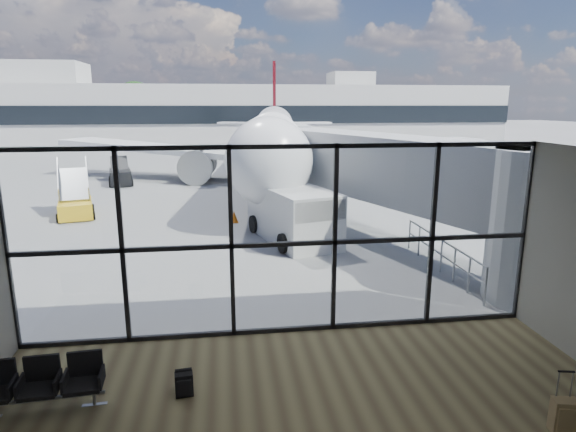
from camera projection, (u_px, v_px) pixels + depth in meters
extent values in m
plane|color=slate|center=(235.00, 157.00, 50.20)|extent=(220.00, 220.00, 0.00)
cube|color=silver|center=(320.00, 166.00, 6.72)|extent=(12.00, 8.00, 0.02)
cube|color=white|center=(284.00, 242.00, 11.09)|extent=(12.00, 0.04, 4.50)
cube|color=black|center=(284.00, 329.00, 11.58)|extent=(12.00, 0.12, 0.10)
cube|color=black|center=(284.00, 244.00, 11.10)|extent=(12.00, 0.12, 0.10)
cube|color=black|center=(283.00, 147.00, 10.59)|extent=(12.00, 0.12, 0.10)
cube|color=black|center=(6.00, 253.00, 10.29)|extent=(0.10, 0.12, 4.50)
cube|color=black|center=(122.00, 248.00, 10.61)|extent=(0.10, 0.12, 4.50)
cube|color=black|center=(231.00, 244.00, 10.93)|extent=(0.10, 0.12, 4.50)
cube|color=black|center=(334.00, 240.00, 11.25)|extent=(0.10, 0.12, 4.50)
cube|color=black|center=(432.00, 236.00, 11.57)|extent=(0.10, 0.12, 4.50)
cube|color=black|center=(524.00, 233.00, 11.88)|extent=(0.10, 0.12, 4.50)
cylinder|color=gray|center=(542.00, 227.00, 13.04)|extent=(2.80, 2.80, 4.20)
cube|color=gray|center=(371.00, 165.00, 19.24)|extent=(7.45, 14.81, 2.40)
cube|color=gray|center=(283.00, 150.00, 25.65)|extent=(2.60, 2.20, 2.60)
cylinder|color=gray|center=(269.00, 189.00, 26.02)|extent=(0.20, 0.20, 1.80)
cylinder|color=gray|center=(298.00, 188.00, 26.23)|extent=(0.20, 0.20, 1.80)
cylinder|color=black|center=(283.00, 200.00, 26.27)|extent=(1.80, 0.56, 0.56)
cylinder|color=gray|center=(485.00, 286.00, 12.99)|extent=(0.06, 0.06, 1.10)
cylinder|color=gray|center=(469.00, 275.00, 13.86)|extent=(0.06, 0.06, 1.10)
cylinder|color=gray|center=(454.00, 265.00, 14.72)|extent=(0.06, 0.06, 1.10)
cylinder|color=gray|center=(441.00, 256.00, 15.59)|extent=(0.06, 0.06, 1.10)
cylinder|color=gray|center=(429.00, 248.00, 16.46)|extent=(0.06, 0.06, 1.10)
cylinder|color=gray|center=(419.00, 241.00, 17.33)|extent=(0.06, 0.06, 1.10)
cylinder|color=gray|center=(409.00, 234.00, 18.20)|extent=(0.06, 0.06, 1.10)
cylinder|color=gray|center=(442.00, 240.00, 15.47)|extent=(0.06, 5.40, 0.06)
cylinder|color=gray|center=(441.00, 255.00, 15.58)|extent=(0.06, 5.40, 0.06)
cube|color=#A2A19D|center=(230.00, 114.00, 70.52)|extent=(80.00, 12.00, 8.00)
cube|color=black|center=(231.00, 115.00, 64.64)|extent=(80.00, 0.20, 2.40)
cube|color=#A2A19D|center=(46.00, 73.00, 65.97)|extent=(10.00, 8.00, 3.00)
cube|color=#A2A19D|center=(350.00, 79.00, 71.78)|extent=(6.00, 6.00, 2.00)
cylinder|color=#382619|center=(20.00, 128.00, 76.33)|extent=(0.50, 0.50, 3.42)
sphere|color=black|center=(17.00, 101.00, 75.38)|extent=(6.27, 6.27, 6.27)
cylinder|color=#382619|center=(60.00, 130.00, 77.20)|extent=(0.50, 0.50, 2.70)
sphere|color=black|center=(58.00, 109.00, 76.45)|extent=(4.95, 4.95, 4.95)
cylinder|color=#382619|center=(99.00, 129.00, 77.95)|extent=(0.50, 0.50, 3.06)
sphere|color=black|center=(97.00, 105.00, 77.11)|extent=(5.61, 5.61, 5.61)
cylinder|color=#382619|center=(137.00, 127.00, 78.71)|extent=(0.50, 0.50, 3.42)
sphere|color=black|center=(135.00, 101.00, 77.76)|extent=(6.27, 6.27, 6.27)
cube|color=gray|center=(41.00, 399.00, 8.53)|extent=(2.15, 0.24, 0.04)
cube|color=black|center=(40.00, 390.00, 8.49)|extent=(0.65, 0.61, 0.08)
cube|color=black|center=(43.00, 369.00, 8.69)|extent=(0.61, 0.11, 0.54)
cube|color=black|center=(84.00, 385.00, 8.64)|extent=(0.65, 0.61, 0.08)
cube|color=black|center=(86.00, 364.00, 8.84)|extent=(0.61, 0.11, 0.54)
cylinder|color=gray|center=(94.00, 399.00, 8.73)|extent=(0.06, 0.06, 0.24)
cube|color=black|center=(184.00, 384.00, 9.01)|extent=(0.35, 0.24, 0.46)
cube|color=black|center=(184.00, 388.00, 8.89)|extent=(0.27, 0.09, 0.31)
cylinder|color=black|center=(183.00, 371.00, 9.05)|extent=(0.32, 0.12, 0.08)
cube|color=olive|center=(564.00, 416.00, 7.94)|extent=(0.44, 0.32, 0.60)
cube|color=olive|center=(568.00, 421.00, 7.82)|extent=(0.33, 0.11, 0.44)
cylinder|color=gray|center=(558.00, 385.00, 7.94)|extent=(0.03, 0.03, 0.50)
cylinder|color=gray|center=(572.00, 385.00, 7.93)|extent=(0.03, 0.03, 0.50)
cube|color=black|center=(567.00, 372.00, 7.88)|extent=(0.27, 0.09, 0.02)
cylinder|color=black|center=(552.00, 427.00, 8.12)|extent=(0.05, 0.07, 0.07)
cylinder|color=black|center=(565.00, 427.00, 8.11)|extent=(0.05, 0.07, 0.07)
cylinder|color=silver|center=(273.00, 137.00, 34.80)|extent=(7.21, 30.40, 3.72)
sphere|color=silver|center=(269.00, 162.00, 20.10)|extent=(3.72, 3.72, 3.72)
cone|color=silver|center=(275.00, 124.00, 51.87)|extent=(4.40, 6.43, 3.72)
cube|color=black|center=(269.00, 148.00, 20.58)|extent=(2.34, 1.46, 0.50)
cube|color=silver|center=(158.00, 148.00, 35.80)|extent=(15.14, 9.41, 1.19)
cylinder|color=black|center=(199.00, 165.00, 34.14)|extent=(2.50, 3.64, 2.11)
cube|color=silver|center=(244.00, 123.00, 51.30)|extent=(5.82, 3.49, 0.18)
cube|color=silver|center=(387.00, 148.00, 36.13)|extent=(15.47, 6.31, 1.19)
cylinder|color=black|center=(346.00, 165.00, 34.34)|extent=(2.50, 3.64, 2.11)
cube|color=silver|center=(305.00, 123.00, 51.42)|extent=(5.68, 2.32, 0.18)
cube|color=#520B12|center=(274.00, 92.00, 51.12)|extent=(0.74, 3.83, 6.04)
cylinder|color=gray|center=(270.00, 206.00, 22.58)|extent=(0.20, 0.20, 1.41)
cylinder|color=black|center=(270.00, 213.00, 22.66)|extent=(0.33, 0.73, 0.70)
cylinder|color=black|center=(235.00, 172.00, 35.81)|extent=(0.56, 1.01, 0.97)
cylinder|color=black|center=(311.00, 172.00, 35.92)|extent=(0.56, 1.01, 0.97)
cube|color=silver|center=(293.00, 213.00, 19.35)|extent=(3.39, 5.30, 2.13)
cube|color=black|center=(313.00, 208.00, 17.60)|extent=(2.30, 1.78, 0.75)
cylinder|color=black|center=(284.00, 243.00, 17.66)|extent=(0.46, 0.79, 0.75)
cylinder|color=black|center=(335.00, 237.00, 18.49)|extent=(0.46, 0.79, 0.75)
cylinder|color=black|center=(254.00, 224.00, 20.51)|extent=(0.46, 0.79, 0.75)
cylinder|color=black|center=(300.00, 219.00, 21.35)|extent=(0.46, 0.79, 0.75)
cube|color=black|center=(120.00, 177.00, 32.79)|extent=(1.94, 3.11, 0.96)
cube|color=black|center=(119.00, 164.00, 33.68)|extent=(1.65, 2.59, 0.99)
cylinder|color=black|center=(110.00, 184.00, 31.75)|extent=(0.29, 0.51, 0.48)
cylinder|color=black|center=(132.00, 183.00, 32.20)|extent=(0.29, 0.51, 0.48)
cylinder|color=black|center=(110.00, 180.00, 33.51)|extent=(0.29, 0.51, 0.48)
cylinder|color=black|center=(130.00, 179.00, 33.96)|extent=(0.29, 0.51, 0.48)
cube|color=gold|center=(76.00, 208.00, 23.36)|extent=(2.12, 2.92, 0.75)
cube|color=gray|center=(74.00, 184.00, 23.79)|extent=(1.82, 2.39, 1.39)
cylinder|color=black|center=(58.00, 218.00, 22.28)|extent=(0.29, 0.45, 0.41)
cylinder|color=black|center=(93.00, 215.00, 22.85)|extent=(0.29, 0.45, 0.41)
cylinder|color=black|center=(60.00, 210.00, 23.97)|extent=(0.29, 0.45, 0.41)
cylinder|color=black|center=(92.00, 208.00, 24.53)|extent=(0.29, 0.45, 0.41)
cube|color=orange|center=(266.00, 233.00, 20.41)|extent=(0.40, 0.40, 0.03)
cone|color=orange|center=(266.00, 227.00, 20.35)|extent=(0.38, 0.38, 0.58)
cube|color=#D9620B|center=(234.00, 222.00, 22.35)|extent=(0.38, 0.38, 0.03)
cone|color=#D9620B|center=(234.00, 217.00, 22.29)|extent=(0.36, 0.36, 0.55)
cube|color=orange|center=(316.00, 202.00, 26.91)|extent=(0.44, 0.44, 0.03)
cone|color=orange|center=(316.00, 197.00, 26.85)|extent=(0.42, 0.42, 0.63)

